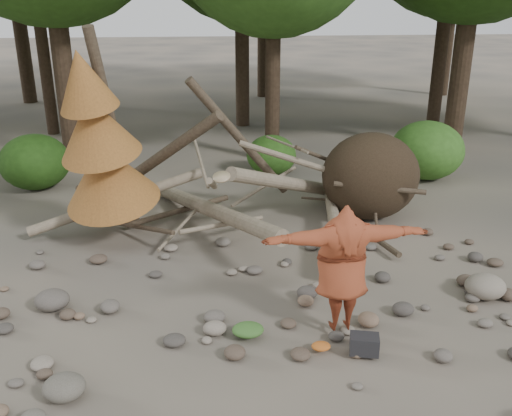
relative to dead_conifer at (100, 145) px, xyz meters
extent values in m
plane|color=#514C44|center=(3.12, -3.37, -2.11)|extent=(120.00, 120.00, 0.00)
ellipsoid|color=#332619|center=(5.72, 0.93, -1.12)|extent=(2.20, 1.87, 1.98)
cylinder|color=gray|center=(2.12, 0.33, -1.56)|extent=(2.61, 5.11, 1.08)
cylinder|color=gray|center=(3.92, 0.83, -1.21)|extent=(3.18, 3.71, 1.90)
cylinder|color=brown|center=(0.92, 1.23, -0.71)|extent=(3.08, 1.91, 2.49)
cylinder|color=gray|center=(4.72, 0.13, -1.76)|extent=(1.13, 4.98, 0.43)
cylinder|color=brown|center=(2.82, 1.43, -0.31)|extent=(2.39, 1.03, 2.89)
cylinder|color=gray|center=(0.12, 0.63, -1.41)|extent=(3.71, 0.86, 1.20)
cylinder|color=#4C3F30|center=(0.62, 0.13, -1.81)|extent=(1.52, 1.70, 0.49)
cylinder|color=gray|center=(3.32, 1.03, -1.31)|extent=(1.57, 0.85, 0.69)
cylinder|color=#4C3F30|center=(4.92, 1.53, -0.91)|extent=(1.92, 1.25, 1.10)
cylinder|color=gray|center=(1.92, 0.83, -0.61)|extent=(0.37, 1.42, 0.85)
cylinder|color=#4C3F30|center=(5.32, -0.17, -1.96)|extent=(0.79, 2.54, 0.12)
cylinder|color=gray|center=(2.32, -0.27, -1.66)|extent=(1.78, 1.11, 0.29)
cylinder|color=#4C3F30|center=(0.22, 0.43, 0.09)|extent=(0.67, 1.13, 4.35)
cone|color=brown|center=(0.06, 0.12, -0.61)|extent=(2.06, 2.13, 1.86)
cone|color=brown|center=(-0.05, -0.09, 0.39)|extent=(1.71, 1.78, 1.65)
cone|color=brown|center=(-0.14, -0.28, 1.29)|extent=(1.23, 1.30, 1.41)
cylinder|color=#38281C|center=(-1.88, 6.13, 2.37)|extent=(0.56, 0.56, 8.96)
cylinder|color=#38281C|center=(4.12, 5.83, 1.46)|extent=(0.44, 0.44, 7.14)
cylinder|color=#38281C|center=(-3.38, 10.13, 1.67)|extent=(0.42, 0.42, 7.56)
cylinder|color=#38281C|center=(3.62, 10.83, 2.16)|extent=(0.52, 0.52, 8.54)
cylinder|color=#38281C|center=(11.12, 10.43, 1.95)|extent=(0.50, 0.50, 8.12)
cylinder|color=#38281C|center=(5.12, 17.13, 2.26)|extent=(0.54, 0.54, 8.75)
cylinder|color=#38281C|center=(14.12, 16.63, 1.81)|extent=(0.46, 0.46, 7.84)
ellipsoid|color=#234A13|center=(-2.38, 3.83, -1.39)|extent=(1.80, 1.80, 1.44)
ellipsoid|color=#2E5D1B|center=(3.92, 4.43, -1.55)|extent=(1.40, 1.40, 1.12)
ellipsoid|color=#396F22|center=(8.12, 3.63, -1.31)|extent=(2.00, 2.00, 1.60)
imported|color=brown|center=(3.94, -3.62, -1.03)|extent=(2.49, 0.80, 2.00)
cylinder|color=#9B8562|center=(2.19, -3.72, 0.46)|extent=(0.26, 0.25, 0.13)
cube|color=black|center=(4.14, -4.29, -1.98)|extent=(0.46, 0.36, 0.27)
ellipsoid|color=#386628|center=(2.53, -3.67, -2.02)|extent=(0.48, 0.40, 0.18)
ellipsoid|color=#B55A1F|center=(3.55, -4.14, -2.06)|extent=(0.28, 0.23, 0.10)
ellipsoid|color=#635D53|center=(0.07, -4.79, -1.95)|extent=(0.55, 0.49, 0.33)
ellipsoid|color=gray|center=(6.65, -2.87, -1.90)|extent=(0.69, 0.62, 0.41)
ellipsoid|color=#5A534B|center=(-0.58, -2.52, -1.94)|extent=(0.56, 0.51, 0.34)
camera|label=1|loc=(1.91, -10.97, 2.79)|focal=40.00mm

